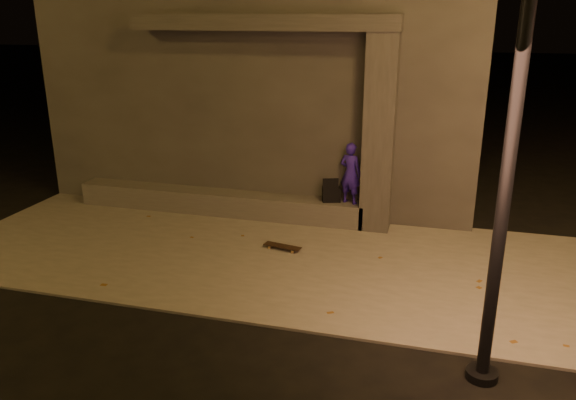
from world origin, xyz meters
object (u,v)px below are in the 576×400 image
(skateboard, at_px, (282,246))
(skateboarder, at_px, (350,173))
(column, at_px, (379,135))
(backpack, at_px, (331,193))

(skateboard, bearing_deg, skateboarder, 69.69)
(column, bearing_deg, skateboarder, 180.00)
(skateboarder, bearing_deg, column, -160.27)
(column, xyz_separation_m, backpack, (-0.86, 0.00, -1.19))
(skateboarder, distance_m, backpack, 0.55)
(backpack, height_order, skateboard, backpack)
(column, bearing_deg, skateboard, -133.09)
(backpack, relative_size, skateboard, 0.70)
(column, distance_m, skateboarder, 0.91)
(column, bearing_deg, backpack, 180.00)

